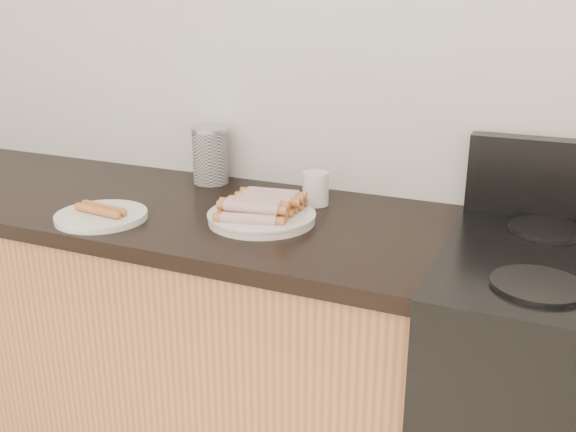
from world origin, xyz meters
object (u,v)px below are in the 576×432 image
at_px(main_plate, 262,218).
at_px(canister, 210,155).
at_px(side_plate, 101,216).
at_px(mug, 316,188).

xyz_separation_m(main_plate, canister, (-0.30, 0.26, 0.08)).
xyz_separation_m(main_plate, side_plate, (-0.39, -0.15, -0.00)).
distance_m(side_plate, canister, 0.43).
relative_size(main_plate, side_plate, 1.16).
bearing_deg(side_plate, main_plate, 21.02).
relative_size(canister, mug, 1.87).
distance_m(canister, mug, 0.38).
height_order(side_plate, canister, canister).
height_order(main_plate, mug, mug).
height_order(main_plate, side_plate, main_plate).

